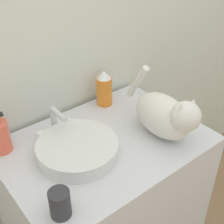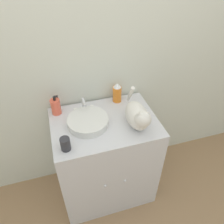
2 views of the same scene
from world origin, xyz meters
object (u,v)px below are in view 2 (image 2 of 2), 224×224
cat (138,116)px  spray_bottle (117,93)px  cup (65,144)px  soap_bottle (56,106)px

cat → spray_bottle: size_ratio=2.30×
spray_bottle → cat: bearing=-82.4°
cat → cup: 0.54m
soap_bottle → spray_bottle: 0.51m
spray_bottle → cup: (-0.49, -0.42, -0.04)m
soap_bottle → cup: soap_bottle is taller
cat → spray_bottle: 0.35m
cat → soap_bottle: (-0.55, 0.32, -0.03)m
soap_bottle → cat: bearing=-30.2°
spray_bottle → cup: 0.64m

